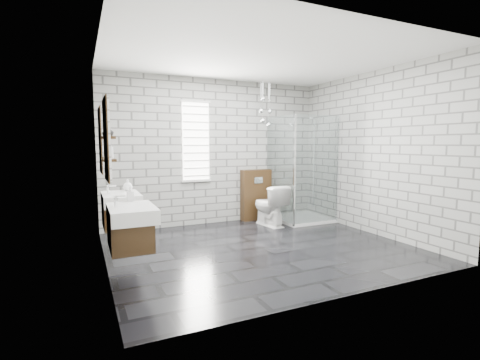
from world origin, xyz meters
TOP-DOWN VIEW (x-y plane):
  - floor at (0.00, 0.00)m, footprint 4.20×3.60m
  - ceiling at (0.00, 0.00)m, footprint 4.20×3.60m
  - wall_back at (0.00, 1.81)m, footprint 4.20×0.02m
  - wall_front at (0.00, -1.81)m, footprint 4.20×0.02m
  - wall_left at (-2.11, 0.00)m, footprint 0.02×3.60m
  - wall_right at (2.11, 0.00)m, footprint 0.02×3.60m
  - vanity_left at (-1.91, -0.59)m, footprint 0.47×0.70m
  - vanity_right at (-1.91, 0.47)m, footprint 0.47×0.70m
  - shelf_lower at (-2.03, -0.05)m, footprint 0.14×0.30m
  - shelf_upper at (-2.03, -0.05)m, footprint 0.14×0.30m
  - window at (-0.40, 1.78)m, footprint 0.56×0.05m
  - cistern_panel at (0.80, 1.70)m, footprint 0.60×0.20m
  - flush_plate at (0.80, 1.60)m, footprint 0.18×0.01m
  - shower_enclosure at (1.50, 1.18)m, footprint 1.00×1.00m
  - pendant_cluster at (0.81, 1.37)m, footprint 0.28×0.22m
  - toilet at (0.80, 1.16)m, footprint 0.51×0.79m
  - soap_bottle_a at (-1.83, -0.24)m, footprint 0.08×0.08m
  - soap_bottle_b at (-1.75, 0.70)m, footprint 0.15×0.15m
  - soap_bottle_c at (-2.02, -0.13)m, footprint 0.07×0.07m
  - vase at (-2.02, 0.02)m, footprint 0.13×0.13m

SIDE VIEW (x-z plane):
  - floor at x=0.00m, z-range -0.02..0.00m
  - toilet at x=0.80m, z-range 0.00..0.76m
  - cistern_panel at x=0.80m, z-range 0.00..1.00m
  - shower_enclosure at x=1.50m, z-range -0.51..1.52m
  - vanity_left at x=-1.91m, z-range -0.03..1.54m
  - vanity_right at x=-1.91m, z-range -0.03..1.54m
  - flush_plate at x=0.80m, z-range 0.74..0.86m
  - soap_bottle_b at x=-1.75m, z-range 0.85..1.01m
  - soap_bottle_a at x=-1.83m, z-range 0.85..1.02m
  - shelf_lower at x=-2.03m, z-range 1.31..1.33m
  - wall_back at x=0.00m, z-range 0.00..2.70m
  - wall_front at x=0.00m, z-range 0.00..2.70m
  - wall_left at x=-2.11m, z-range 0.00..2.70m
  - wall_right at x=2.11m, z-range 0.00..2.70m
  - soap_bottle_c at x=-2.02m, z-range 1.33..1.52m
  - window at x=-0.40m, z-range 0.81..2.29m
  - shelf_upper at x=-2.03m, z-range 1.57..1.59m
  - vase at x=-2.02m, z-range 1.59..1.71m
  - pendant_cluster at x=0.81m, z-range 1.63..2.52m
  - ceiling at x=0.00m, z-range 2.70..2.72m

